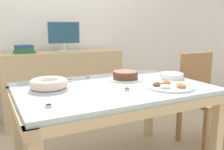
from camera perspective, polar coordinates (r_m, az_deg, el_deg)
The scene contains 15 objects.
wall_back at distance 3.52m, azimuth -12.93°, elevation 12.27°, with size 8.00×0.10×2.60m, color white.
dining_table at distance 2.00m, azimuth 0.13°, elevation -4.91°, with size 1.50×1.04×0.74m.
chair at distance 2.73m, azimuth 20.00°, elevation -4.13°, with size 0.44×0.44×0.94m.
sideboard at distance 3.32m, azimuth -11.00°, elevation -2.42°, with size 1.50×0.44×0.89m.
computer_monitor at distance 3.24m, azimuth -10.93°, elevation 8.66°, with size 0.42×0.20×0.38m.
book_stack at distance 3.15m, azimuth -19.45°, elevation 5.51°, with size 0.24×0.18×0.10m.
cake_chocolate_round at distance 2.19m, azimuth 3.07°, elevation -0.24°, with size 0.30×0.30×0.08m.
cake_golden_bundt at distance 1.90m, azimuth -14.27°, elevation -2.07°, with size 0.29×0.29×0.09m.
pastry_platter at distance 1.97m, azimuth 13.11°, elevation -2.50°, with size 0.36×0.36×0.04m.
plate_stack at distance 2.31m, azimuth 13.44°, elevation -0.18°, with size 0.21×0.21×0.05m.
tealight_right_edge at distance 2.13m, azimuth -11.62°, elevation -1.44°, with size 0.04×0.04×0.04m.
tealight_left_edge at distance 1.50m, azimuth -14.34°, elevation -6.79°, with size 0.04×0.04×0.04m.
tealight_near_front at distance 2.15m, azimuth -9.51°, elevation -1.25°, with size 0.04×0.04×0.04m.
tealight_near_cakes at distance 2.25m, azimuth -5.45°, elevation -0.62°, with size 0.04×0.04×0.04m.
tealight_centre at distance 1.83m, azimuth 3.43°, elevation -3.28°, with size 0.04×0.04×0.04m.
Camera 1 is at (-0.88, -1.71, 1.20)m, focal length 40.00 mm.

